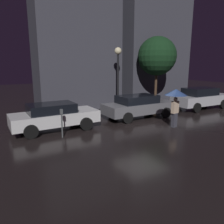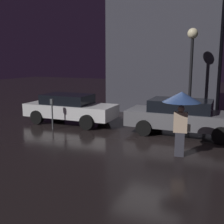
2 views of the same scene
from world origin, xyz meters
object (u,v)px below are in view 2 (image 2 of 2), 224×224
at_px(pedestrian_with_umbrella, 181,104).
at_px(parking_meter, 52,111).
at_px(parked_car_white, 70,108).
at_px(parked_car_grey, 184,116).
at_px(street_lamp_near, 192,53).

xyz_separation_m(pedestrian_with_umbrella, parking_meter, (-5.68, 1.19, -0.85)).
height_order(parked_car_white, parked_car_grey, parked_car_grey).
bearing_deg(street_lamp_near, parking_meter, -143.37).
distance_m(parked_car_grey, street_lamp_near, 3.42).
bearing_deg(parking_meter, parked_car_white, 89.29).
xyz_separation_m(parked_car_grey, street_lamp_near, (-0.17, 2.31, 2.51)).
height_order(pedestrian_with_umbrella, parking_meter, pedestrian_with_umbrella).
relative_size(parked_car_grey, parking_meter, 3.50).
xyz_separation_m(parked_car_white, parked_car_grey, (5.29, 0.13, 0.02)).
height_order(parked_car_white, street_lamp_near, street_lamp_near).
height_order(parked_car_white, parking_meter, parked_car_white).
distance_m(parked_car_white, pedestrian_with_umbrella, 6.28).
xyz_separation_m(parked_car_white, parking_meter, (-0.02, -1.37, 0.09)).
relative_size(pedestrian_with_umbrella, street_lamp_near, 0.46).
bearing_deg(street_lamp_near, parked_car_grey, -85.75).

